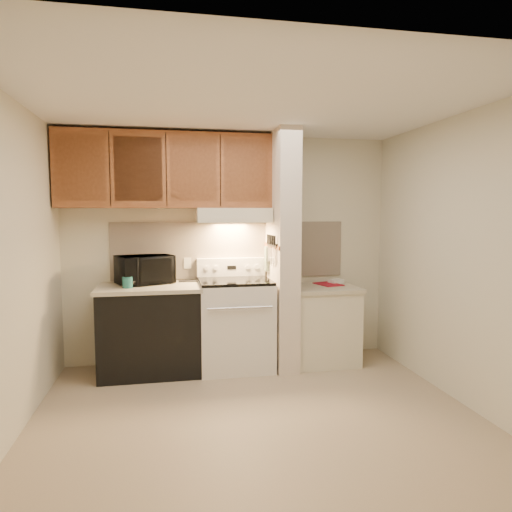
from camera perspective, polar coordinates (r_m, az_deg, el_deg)
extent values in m
plane|color=tan|center=(3.98, -0.05, -19.09)|extent=(3.60, 3.60, 0.00)
plane|color=white|center=(3.72, -0.05, 18.63)|extent=(3.60, 3.60, 0.00)
cube|color=beige|center=(5.12, -3.22, 0.92)|extent=(3.60, 2.50, 0.02)
cube|color=beige|center=(3.75, -28.21, -1.35)|extent=(0.02, 3.00, 2.50)
cube|color=beige|center=(4.35, 23.90, -0.32)|extent=(0.02, 3.00, 2.50)
cube|color=#F8E0C6|center=(5.11, -3.20, 0.74)|extent=(2.60, 0.02, 0.63)
cube|color=silver|center=(4.90, -2.62, -8.64)|extent=(0.76, 0.65, 0.92)
cube|color=black|center=(4.59, -2.05, -9.10)|extent=(0.50, 0.01, 0.30)
cylinder|color=silver|center=(4.50, -1.98, -6.51)|extent=(0.65, 0.02, 0.02)
cube|color=black|center=(4.81, -2.65, -3.14)|extent=(0.74, 0.64, 0.03)
cube|color=silver|center=(5.08, -3.12, -1.39)|extent=(0.76, 0.08, 0.20)
cube|color=black|center=(5.03, -3.05, -1.44)|extent=(0.10, 0.01, 0.04)
cylinder|color=silver|center=(5.00, -6.23, -1.51)|extent=(0.05, 0.02, 0.05)
cylinder|color=silver|center=(5.01, -5.09, -1.49)|extent=(0.05, 0.02, 0.05)
cylinder|color=silver|center=(5.06, -1.03, -1.40)|extent=(0.05, 0.02, 0.05)
cylinder|color=silver|center=(5.08, 0.08, -1.38)|extent=(0.05, 0.02, 0.05)
cube|color=black|center=(4.88, -13.06, -9.16)|extent=(1.00, 0.63, 0.87)
cube|color=#BAB196|center=(4.78, -13.18, -3.87)|extent=(1.04, 0.67, 0.04)
cube|color=black|center=(4.98, -8.48, -3.12)|extent=(0.20, 0.07, 0.01)
cylinder|color=#1F6560|center=(4.69, -15.77, -3.19)|extent=(0.10, 0.10, 0.11)
cube|color=beige|center=(5.06, -8.56, -0.89)|extent=(0.08, 0.01, 0.12)
imported|color=black|center=(4.90, -13.74, -1.66)|extent=(0.64, 0.56, 0.30)
cube|color=beige|center=(4.87, 3.29, 0.69)|extent=(0.22, 0.70, 2.50)
cube|color=brown|center=(4.84, 1.96, 1.26)|extent=(0.01, 0.70, 0.04)
cube|color=black|center=(4.79, 2.03, 1.45)|extent=(0.02, 0.42, 0.04)
cube|color=silver|center=(4.65, 2.29, 0.10)|extent=(0.01, 0.03, 0.16)
cylinder|color=black|center=(4.62, 2.34, 1.93)|extent=(0.02, 0.02, 0.10)
cube|color=silver|center=(4.70, 2.14, 0.04)|extent=(0.01, 0.04, 0.18)
cylinder|color=black|center=(4.71, 2.10, 2.00)|extent=(0.02, 0.02, 0.10)
cube|color=silver|center=(4.78, 1.92, 0.01)|extent=(0.01, 0.04, 0.20)
cylinder|color=black|center=(4.80, 1.85, 2.06)|extent=(0.02, 0.02, 0.10)
cube|color=silver|center=(4.87, 1.68, 0.34)|extent=(0.01, 0.04, 0.16)
cylinder|color=black|center=(4.86, 1.68, 2.10)|extent=(0.02, 0.02, 0.10)
cube|color=silver|center=(4.94, 1.49, 0.30)|extent=(0.01, 0.04, 0.18)
cylinder|color=black|center=(4.93, 1.49, 2.15)|extent=(0.02, 0.02, 0.10)
cube|color=slate|center=(5.01, 1.35, -0.34)|extent=(0.03, 0.11, 0.27)
cube|color=beige|center=(5.14, 8.28, -8.67)|extent=(0.70, 0.60, 0.81)
cube|color=#BAB196|center=(5.05, 8.34, -3.99)|extent=(0.74, 0.64, 0.04)
cube|color=maroon|center=(5.18, 9.03, -3.49)|extent=(0.30, 0.35, 0.01)
cube|color=white|center=(5.29, 9.96, -3.14)|extent=(0.18, 0.15, 0.04)
cube|color=beige|center=(4.88, -2.90, 5.11)|extent=(0.78, 0.44, 0.15)
cube|color=beige|center=(4.68, -2.53, 4.55)|extent=(0.78, 0.04, 0.06)
cube|color=brown|center=(4.90, -11.15, 10.40)|extent=(2.18, 0.33, 0.77)
cube|color=brown|center=(4.81, -21.10, 10.24)|extent=(0.46, 0.01, 0.63)
cube|color=black|center=(4.77, -17.82, 10.39)|extent=(0.01, 0.01, 0.73)
cube|color=brown|center=(4.75, -14.50, 10.50)|extent=(0.46, 0.01, 0.63)
cube|color=black|center=(4.74, -11.16, 10.58)|extent=(0.01, 0.01, 0.73)
cube|color=brown|center=(4.75, -7.81, 10.62)|extent=(0.46, 0.01, 0.63)
cube|color=black|center=(4.77, -4.48, 10.63)|extent=(0.01, 0.01, 0.73)
cube|color=brown|center=(4.81, -1.20, 10.60)|extent=(0.46, 0.01, 0.63)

